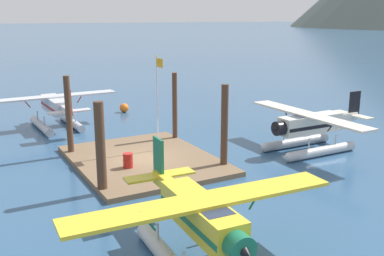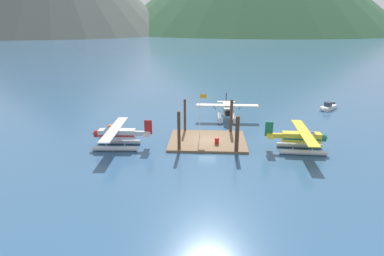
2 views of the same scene
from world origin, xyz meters
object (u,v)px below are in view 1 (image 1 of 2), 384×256
(flagpole, at_px, (158,93))
(seaplane_silver_port_aft, at_px, (56,109))
(seaplane_yellow_stbd_aft, at_px, (201,224))
(seaplane_cream_bow_right, at_px, (309,129))
(mooring_buoy, at_px, (124,108))
(fuel_drum, at_px, (128,160))

(flagpole, bearing_deg, seaplane_silver_port_aft, -158.48)
(seaplane_yellow_stbd_aft, bearing_deg, seaplane_cream_bow_right, 122.82)
(flagpole, distance_m, mooring_buoy, 14.84)
(mooring_buoy, distance_m, seaplane_yellow_stbd_aft, 28.11)
(flagpole, height_order, seaplane_yellow_stbd_aft, flagpole)
(fuel_drum, bearing_deg, mooring_buoy, 160.17)
(mooring_buoy, xyz_separation_m, seaplane_yellow_stbd_aft, (27.17, -7.15, 1.14))
(mooring_buoy, bearing_deg, seaplane_cream_bow_right, 19.74)
(fuel_drum, height_order, seaplane_silver_port_aft, seaplane_silver_port_aft)
(fuel_drum, distance_m, mooring_buoy, 17.38)
(fuel_drum, xyz_separation_m, seaplane_cream_bow_right, (1.96, 12.47, 0.84))
(mooring_buoy, bearing_deg, fuel_drum, -19.83)
(flagpole, bearing_deg, seaplane_cream_bow_right, 65.70)
(seaplane_silver_port_aft, relative_size, seaplane_yellow_stbd_aft, 1.00)
(mooring_buoy, height_order, seaplane_cream_bow_right, seaplane_cream_bow_right)
(seaplane_cream_bow_right, distance_m, seaplane_silver_port_aft, 20.47)
(flagpole, relative_size, mooring_buoy, 7.24)
(seaplane_yellow_stbd_aft, bearing_deg, fuel_drum, 173.39)
(flagpole, relative_size, seaplane_yellow_stbd_aft, 0.61)
(mooring_buoy, xyz_separation_m, seaplane_cream_bow_right, (18.31, 6.57, 1.14))
(mooring_buoy, height_order, seaplane_yellow_stbd_aft, seaplane_yellow_stbd_aft)
(flagpole, bearing_deg, fuel_drum, -53.46)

